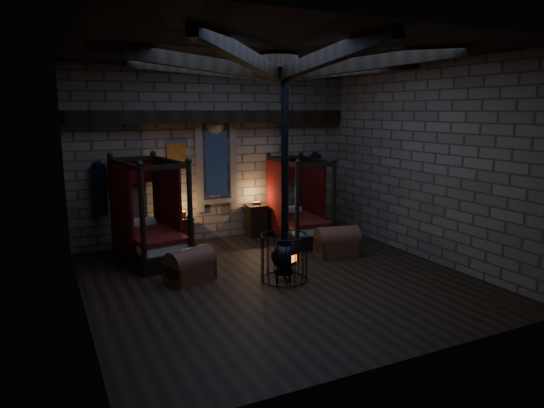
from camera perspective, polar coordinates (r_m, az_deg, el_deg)
name	(u,v)px	position (r m, az deg, el deg)	size (l,w,h in m)	color
room	(276,80)	(9.01, 0.50, 14.42)	(7.02, 7.02, 4.29)	black
bed_left	(150,235)	(10.86, -14.21, -3.57)	(1.37, 2.21, 2.17)	black
bed_right	(298,220)	(12.16, 3.03, -1.86)	(1.19, 2.03, 2.04)	black
trunk_left	(190,266)	(9.43, -9.62, -7.20)	(1.02, 0.84, 0.64)	brown
trunk_right	(337,243)	(10.93, 7.68, -4.52)	(1.02, 0.76, 0.68)	brown
nightstand_left	(184,231)	(11.78, -10.27, -3.18)	(0.46, 0.44, 0.85)	black
nightstand_right	(256,220)	(12.48, -1.87, -1.91)	(0.54, 0.52, 0.90)	black
stove	(284,252)	(9.19, 1.44, -5.61)	(0.89, 0.89, 4.05)	black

